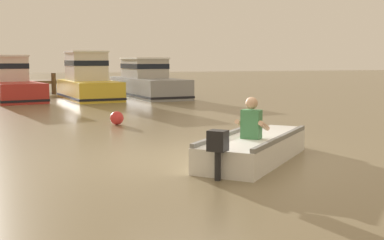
% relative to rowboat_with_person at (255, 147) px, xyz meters
% --- Properties ---
extents(ground_plane, '(120.00, 120.00, 0.00)m').
position_rel_rowboat_with_person_xyz_m(ground_plane, '(-1.07, 0.60, -0.25)').
color(ground_plane, '#7A6B4C').
extents(rowboat_with_person, '(3.08, 3.05, 1.19)m').
position_rel_rowboat_with_person_xyz_m(rowboat_with_person, '(0.00, 0.00, 0.00)').
color(rowboat_with_person, white).
rests_on(rowboat_with_person, ground).
extents(moored_boat_red, '(3.27, 6.87, 2.03)m').
position_rel_rowboat_with_person_xyz_m(moored_boat_red, '(-4.52, 16.69, 0.50)').
color(moored_boat_red, '#B72D28').
rests_on(moored_boat_red, ground).
extents(moored_boat_yellow, '(2.59, 4.99, 2.22)m').
position_rel_rowboat_with_person_xyz_m(moored_boat_yellow, '(-1.02, 15.43, 0.56)').
color(moored_boat_yellow, gold).
rests_on(moored_boat_yellow, ground).
extents(moored_boat_grey, '(2.78, 6.42, 1.92)m').
position_rel_rowboat_with_person_xyz_m(moored_boat_grey, '(1.94, 16.05, 0.47)').
color(moored_boat_grey, gray).
rests_on(moored_boat_grey, ground).
extents(mooring_buoy, '(0.39, 0.39, 0.39)m').
position_rel_rowboat_with_person_xyz_m(mooring_buoy, '(-1.47, 5.86, -0.06)').
color(mooring_buoy, red).
rests_on(mooring_buoy, ground).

